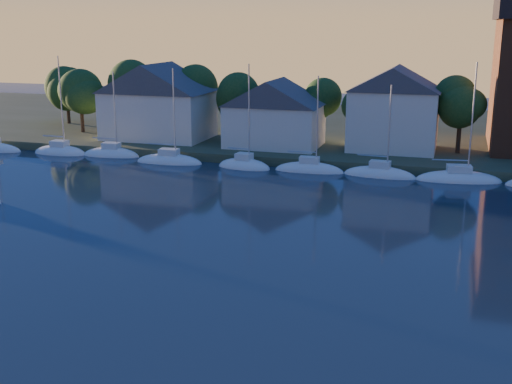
% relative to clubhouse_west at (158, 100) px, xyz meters
% --- Properties ---
extents(shoreline_land, '(160.00, 50.00, 2.00)m').
position_rel_clubhouse_west_xyz_m(shoreline_land, '(22.00, 17.00, -5.93)').
color(shoreline_land, '#344025').
rests_on(shoreline_land, ground).
extents(wooden_dock, '(120.00, 3.00, 1.00)m').
position_rel_clubhouse_west_xyz_m(wooden_dock, '(22.00, -6.00, -5.93)').
color(wooden_dock, brown).
rests_on(wooden_dock, ground).
extents(clubhouse_west, '(13.65, 9.45, 9.64)m').
position_rel_clubhouse_west_xyz_m(clubhouse_west, '(0.00, 0.00, 0.00)').
color(clubhouse_west, silver).
rests_on(clubhouse_west, shoreline_land).
extents(clubhouse_centre, '(11.55, 8.40, 8.08)m').
position_rel_clubhouse_west_xyz_m(clubhouse_centre, '(16.00, -1.00, -0.80)').
color(clubhouse_centre, silver).
rests_on(clubhouse_centre, shoreline_land).
extents(clubhouse_east, '(10.50, 8.40, 9.80)m').
position_rel_clubhouse_west_xyz_m(clubhouse_east, '(30.00, 1.00, 0.07)').
color(clubhouse_east, silver).
rests_on(clubhouse_east, shoreline_land).
extents(tree_line, '(93.40, 5.40, 8.90)m').
position_rel_clubhouse_west_xyz_m(tree_line, '(24.00, 5.00, 1.24)').
color(tree_line, '#3A291A').
rests_on(tree_line, shoreline_land).
extents(moored_fleet, '(71.50, 2.40, 12.05)m').
position_rel_clubhouse_west_xyz_m(moored_fleet, '(14.00, -9.00, -5.83)').
color(moored_fleet, white).
rests_on(moored_fleet, ground).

